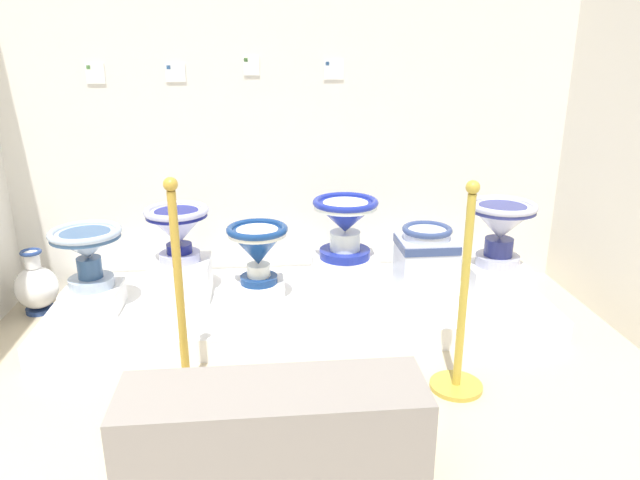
{
  "coord_description": "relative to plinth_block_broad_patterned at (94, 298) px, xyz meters",
  "views": [
    {
      "loc": [
        1.64,
        -1.2,
        1.63
      ],
      "look_at": [
        1.97,
        2.14,
        0.5
      ],
      "focal_mm": 32.96,
      "sensor_mm": 36.0,
      "label": 1
    }
  ],
  "objects": [
    {
      "name": "ground_plane",
      "position": [
        1.23,
        -1.34,
        -0.22
      ],
      "size": [
        5.71,
        5.47,
        0.02
      ],
      "primitive_type": "cube",
      "color": "beige"
    },
    {
      "name": "wall_back",
      "position": [
        1.23,
        0.63,
        1.36
      ],
      "size": [
        3.91,
        0.06,
        3.13
      ],
      "primitive_type": "cube",
      "color": "white",
      "rests_on": "ground_plane"
    },
    {
      "name": "display_platform",
      "position": [
        1.23,
        0.06,
        -0.14
      ],
      "size": [
        3.0,
        1.04,
        0.13
      ],
      "primitive_type": "cube",
      "color": "white",
      "rests_on": "ground_plane"
    },
    {
      "name": "plinth_block_broad_patterned",
      "position": [
        0.0,
        0.0,
        0.0
      ],
      "size": [
        0.32,
        0.29,
        0.14
      ],
      "primitive_type": "cube",
      "color": "white",
      "rests_on": "display_platform"
    },
    {
      "name": "antique_toilet_broad_patterned",
      "position": [
        0.0,
        0.0,
        0.32
      ],
      "size": [
        0.4,
        0.4,
        0.35
      ],
      "color": "#A4B8D4",
      "rests_on": "plinth_block_broad_patterned"
    },
    {
      "name": "plinth_block_rightmost",
      "position": [
        0.5,
        0.14,
        0.05
      ],
      "size": [
        0.35,
        0.33,
        0.24
      ],
      "primitive_type": "cube",
      "color": "white",
      "rests_on": "display_platform"
    },
    {
      "name": "antique_toilet_rightmost",
      "position": [
        0.5,
        0.14,
        0.38
      ],
      "size": [
        0.38,
        0.38,
        0.34
      ],
      "color": "#B0B3E5",
      "rests_on": "plinth_block_rightmost"
    },
    {
      "name": "plinth_block_central_ornate",
      "position": [
        0.97,
        0.01,
        -0.01
      ],
      "size": [
        0.3,
        0.28,
        0.13
      ],
      "primitive_type": "cube",
      "color": "white",
      "rests_on": "display_platform"
    },
    {
      "name": "antique_toilet_central_ornate",
      "position": [
        0.97,
        0.01,
        0.29
      ],
      "size": [
        0.36,
        0.36,
        0.36
      ],
      "color": "navy",
      "rests_on": "plinth_block_central_ornate"
    },
    {
      "name": "plinth_block_pale_glazed",
      "position": [
        1.51,
        0.13,
        0.04
      ],
      "size": [
        0.4,
        0.31,
        0.23
      ],
      "primitive_type": "cube",
      "color": "white",
      "rests_on": "display_platform"
    },
    {
      "name": "antique_toilet_pale_glazed",
      "position": [
        1.51,
        0.13,
        0.4
      ],
      "size": [
        0.4,
        0.4,
        0.37
      ],
      "color": "#1B2A96",
      "rests_on": "plinth_block_pale_glazed"
    },
    {
      "name": "plinth_block_squat_floral",
      "position": [
        1.99,
        0.01,
        -0.04
      ],
      "size": [
        0.38,
        0.32,
        0.06
      ],
      "primitive_type": "cube",
      "color": "white",
      "rests_on": "display_platform"
    },
    {
      "name": "antique_toilet_squat_floral",
      "position": [
        1.99,
        0.01,
        0.19
      ],
      "size": [
        0.34,
        0.31,
        0.39
      ],
      "color": "silver",
      "rests_on": "plinth_block_squat_floral"
    },
    {
      "name": "plinth_block_slender_white",
      "position": [
        2.47,
        0.07,
        0.01
      ],
      "size": [
        0.37,
        0.3,
        0.16
      ],
      "primitive_type": "cube",
      "color": "white",
      "rests_on": "display_platform"
    },
    {
      "name": "antique_toilet_slender_white",
      "position": [
        2.47,
        0.07,
        0.36
      ],
      "size": [
        0.42,
        0.42,
        0.41
      ],
      "color": "#B6B8D4",
      "rests_on": "plinth_block_slender_white"
    },
    {
      "name": "info_placard_first",
      "position": [
        0.0,
        0.6,
        1.24
      ],
      "size": [
        0.11,
        0.01,
        0.12
      ],
      "color": "white"
    },
    {
      "name": "info_placard_second",
      "position": [
        0.49,
        0.6,
        1.25
      ],
      "size": [
        0.12,
        0.01,
        0.11
      ],
      "color": "white"
    },
    {
      "name": "info_placard_third",
      "position": [
        0.96,
        0.6,
        1.29
      ],
      "size": [
        0.1,
        0.01,
        0.12
      ],
      "color": "white"
    },
    {
      "name": "info_placard_fourth",
      "position": [
        1.48,
        0.6,
        1.26
      ],
      "size": [
        0.13,
        0.01,
        0.12
      ],
      "color": "white"
    },
    {
      "name": "decorative_vase_spare",
      "position": [
        -0.43,
        0.29,
        -0.03
      ],
      "size": [
        0.26,
        0.26,
        0.41
      ],
      "color": "navy",
      "rests_on": "ground_plane"
    },
    {
      "name": "stanchion_post_near_left",
      "position": [
        0.62,
        -0.76,
        0.17
      ],
      "size": [
        0.22,
        0.22,
        1.08
      ],
      "color": "gold",
      "rests_on": "ground_plane"
    },
    {
      "name": "stanchion_post_near_right",
      "position": [
        1.93,
        -0.82,
        0.11
      ],
      "size": [
        0.26,
        0.26,
        1.05
      ],
      "color": "gold",
      "rests_on": "ground_plane"
    },
    {
      "name": "museum_bench",
      "position": [
        1.03,
        -1.36,
        -0.01
      ],
      "size": [
        1.17,
        0.36,
        0.4
      ],
      "primitive_type": "cube",
      "color": "gray",
      "rests_on": "ground_plane"
    }
  ]
}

